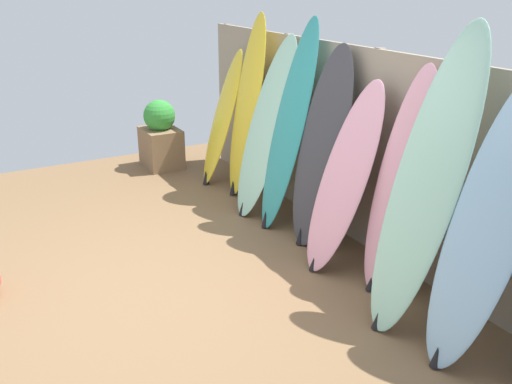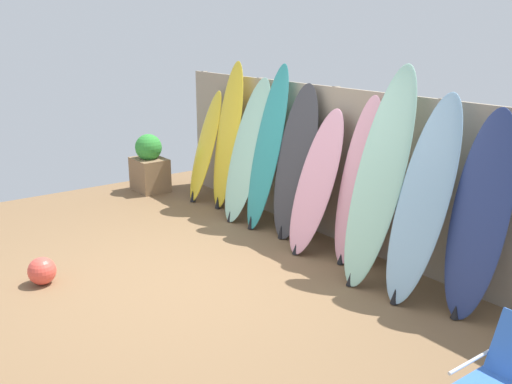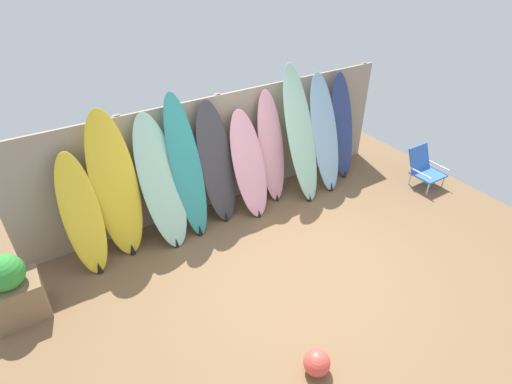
# 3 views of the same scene
# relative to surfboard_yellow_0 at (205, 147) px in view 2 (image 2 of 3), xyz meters

# --- Properties ---
(ground) EXTENTS (7.68, 7.68, 0.00)m
(ground) POSITION_rel_surfboard_yellow_0_xyz_m (2.19, -1.60, -0.78)
(ground) COLOR brown
(fence_back) EXTENTS (6.08, 0.11, 1.80)m
(fence_back) POSITION_rel_surfboard_yellow_0_xyz_m (2.19, 0.40, 0.12)
(fence_back) COLOR gray
(fence_back) RESTS_ON ground
(surfboard_yellow_0) EXTENTS (0.50, 0.59, 1.59)m
(surfboard_yellow_0) POSITION_rel_surfboard_yellow_0_xyz_m (0.00, 0.00, 0.00)
(surfboard_yellow_0) COLOR yellow
(surfboard_yellow_0) RESTS_ON ground
(surfboard_yellow_1) EXTENTS (0.60, 0.48, 2.02)m
(surfboard_yellow_1) POSITION_rel_surfboard_yellow_0_xyz_m (0.48, 0.07, 0.22)
(surfboard_yellow_1) COLOR yellow
(surfboard_yellow_1) RESTS_ON ground
(surfboard_seafoam_2) EXTENTS (0.61, 0.71, 1.84)m
(surfboard_seafoam_2) POSITION_rel_surfboard_yellow_0_xyz_m (1.05, -0.01, 0.12)
(surfboard_seafoam_2) COLOR #9ED6BC
(surfboard_seafoam_2) RESTS_ON ground
(surfboard_teal_3) EXTENTS (0.49, 0.64, 2.04)m
(surfboard_teal_3) POSITION_rel_surfboard_yellow_0_xyz_m (1.44, 0.02, 0.22)
(surfboard_teal_3) COLOR teal
(surfboard_teal_3) RESTS_ON ground
(surfboard_charcoal_4) EXTENTS (0.62, 0.55, 1.83)m
(surfboard_charcoal_4) POSITION_rel_surfboard_yellow_0_xyz_m (1.93, 0.06, 0.12)
(surfboard_charcoal_4) COLOR #38383D
(surfboard_charcoal_4) RESTS_ON ground
(surfboard_pink_5) EXTENTS (0.54, 0.66, 1.60)m
(surfboard_pink_5) POSITION_rel_surfboard_yellow_0_xyz_m (2.42, -0.05, 0.01)
(surfboard_pink_5) COLOR pink
(surfboard_pink_5) RESTS_ON ground
(surfboard_pink_6) EXTENTS (0.46, 0.48, 1.79)m
(surfboard_pink_6) POSITION_rel_surfboard_yellow_0_xyz_m (2.91, 0.09, 0.10)
(surfboard_pink_6) COLOR pink
(surfboard_pink_6) RESTS_ON ground
(surfboard_seafoam_7) EXTENTS (0.61, 0.85, 2.13)m
(surfboard_seafoam_7) POSITION_rel_surfboard_yellow_0_xyz_m (3.35, -0.08, 0.27)
(surfboard_seafoam_7) COLOR #9ED6BC
(surfboard_seafoam_7) RESTS_ON ground
(surfboard_skyblue_8) EXTENTS (0.54, 0.72, 1.91)m
(surfboard_skyblue_8) POSITION_rel_surfboard_yellow_0_xyz_m (3.86, -0.07, 0.16)
(surfboard_skyblue_8) COLOR #8CB7D6
(surfboard_skyblue_8) RESTS_ON ground
(surfboard_navy_9) EXTENTS (0.56, 0.54, 1.82)m
(surfboard_navy_9) POSITION_rel_surfboard_yellow_0_xyz_m (4.36, 0.05, 0.12)
(surfboard_navy_9) COLOR navy
(surfboard_navy_9) RESTS_ON ground
(planter_box) EXTENTS (0.57, 0.44, 0.89)m
(planter_box) POSITION_rel_surfboard_yellow_0_xyz_m (-0.93, -0.45, -0.38)
(planter_box) COLOR #846647
(planter_box) RESTS_ON ground
(beach_ball) EXTENTS (0.27, 0.27, 0.27)m
(beach_ball) POSITION_rel_surfboard_yellow_0_xyz_m (1.50, -2.83, -0.65)
(beach_ball) COLOR #E54C3F
(beach_ball) RESTS_ON ground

